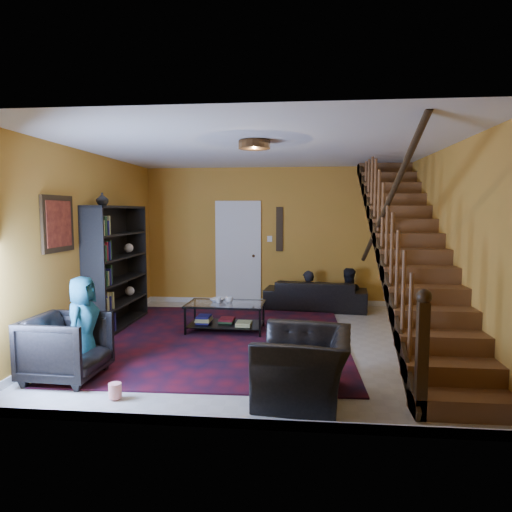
# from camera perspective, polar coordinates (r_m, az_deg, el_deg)

# --- Properties ---
(floor) EXTENTS (5.50, 5.50, 0.00)m
(floor) POSITION_cam_1_polar(r_m,az_deg,el_deg) (6.87, 0.50, -10.56)
(floor) COLOR beige
(floor) RESTS_ON ground
(room) EXTENTS (5.50, 5.50, 5.50)m
(room) POSITION_cam_1_polar(r_m,az_deg,el_deg) (8.34, -7.88, -7.34)
(room) COLOR orange
(room) RESTS_ON ground
(staircase) EXTENTS (0.95, 5.02, 3.18)m
(staircase) POSITION_cam_1_polar(r_m,az_deg,el_deg) (6.76, 18.73, 0.95)
(staircase) COLOR brown
(staircase) RESTS_ON floor
(bookshelf) EXTENTS (0.35, 1.80, 2.00)m
(bookshelf) POSITION_cam_1_polar(r_m,az_deg,el_deg) (7.83, -16.90, -1.59)
(bookshelf) COLOR black
(bookshelf) RESTS_ON floor
(door) EXTENTS (0.82, 0.05, 2.05)m
(door) POSITION_cam_1_polar(r_m,az_deg,el_deg) (9.42, -2.23, 0.21)
(door) COLOR silver
(door) RESTS_ON floor
(framed_picture) EXTENTS (0.04, 0.74, 0.74)m
(framed_picture) POSITION_cam_1_polar(r_m,az_deg,el_deg) (6.49, -23.54, 3.71)
(framed_picture) COLOR #94341B
(framed_picture) RESTS_ON room
(wall_hanging) EXTENTS (0.14, 0.03, 0.90)m
(wall_hanging) POSITION_cam_1_polar(r_m,az_deg,el_deg) (9.31, 2.96, 3.38)
(wall_hanging) COLOR black
(wall_hanging) RESTS_ON room
(ceiling_fixture) EXTENTS (0.40, 0.40, 0.10)m
(ceiling_fixture) POSITION_cam_1_polar(r_m,az_deg,el_deg) (5.86, -0.21, 13.74)
(ceiling_fixture) COLOR #3F2814
(ceiling_fixture) RESTS_ON room
(rug) EXTENTS (3.76, 4.27, 0.02)m
(rug) POSITION_cam_1_polar(r_m,az_deg,el_deg) (6.98, -4.26, -10.21)
(rug) COLOR #4D0D19
(rug) RESTS_ON floor
(sofa) EXTENTS (2.03, 0.97, 0.57)m
(sofa) POSITION_cam_1_polar(r_m,az_deg,el_deg) (9.02, 7.47, -4.82)
(sofa) COLOR black
(sofa) RESTS_ON floor
(armchair_left) EXTENTS (0.85, 0.83, 0.74)m
(armchair_left) POSITION_cam_1_polar(r_m,az_deg,el_deg) (5.70, -22.62, -10.50)
(armchair_left) COLOR black
(armchair_left) RESTS_ON floor
(armchair_right) EXTENTS (1.04, 1.16, 0.69)m
(armchair_right) POSITION_cam_1_polar(r_m,az_deg,el_deg) (4.80, 6.00, -13.46)
(armchair_right) COLOR black
(armchair_right) RESTS_ON floor
(person_adult_a) EXTENTS (0.45, 0.30, 1.21)m
(person_adult_a) POSITION_cam_1_polar(r_m,az_deg,el_deg) (9.09, 6.49, -5.58)
(person_adult_a) COLOR black
(person_adult_a) RESTS_ON sofa
(person_adult_b) EXTENTS (0.66, 0.54, 1.27)m
(person_adult_b) POSITION_cam_1_polar(r_m,az_deg,el_deg) (9.13, 11.33, -5.42)
(person_adult_b) COLOR black
(person_adult_b) RESTS_ON sofa
(person_child) EXTENTS (0.38, 0.57, 1.16)m
(person_child) POSITION_cam_1_polar(r_m,az_deg,el_deg) (5.79, -20.81, -8.07)
(person_child) COLOR #1B5566
(person_child) RESTS_ON armchair_left
(coffee_table) EXTENTS (1.23, 0.74, 0.46)m
(coffee_table) POSITION_cam_1_polar(r_m,az_deg,el_deg) (7.33, -3.81, -7.37)
(coffee_table) COLOR black
(coffee_table) RESTS_ON floor
(cup_a) EXTENTS (0.13, 0.13, 0.09)m
(cup_a) POSITION_cam_1_polar(r_m,az_deg,el_deg) (7.30, -3.37, -5.46)
(cup_a) COLOR #999999
(cup_a) RESTS_ON coffee_table
(cup_b) EXTENTS (0.12, 0.12, 0.09)m
(cup_b) POSITION_cam_1_polar(r_m,az_deg,el_deg) (7.29, -4.71, -5.50)
(cup_b) COLOR #999999
(cup_b) RESTS_ON coffee_table
(bowl) EXTENTS (0.30, 0.30, 0.06)m
(bowl) POSITION_cam_1_polar(r_m,az_deg,el_deg) (7.38, -4.79, -5.51)
(bowl) COLOR #999999
(bowl) RESTS_ON coffee_table
(vase) EXTENTS (0.18, 0.18, 0.19)m
(vase) POSITION_cam_1_polar(r_m,az_deg,el_deg) (7.31, -18.67, 6.75)
(vase) COLOR #999999
(vase) RESTS_ON bookshelf
(popcorn_bucket) EXTENTS (0.16, 0.16, 0.15)m
(popcorn_bucket) POSITION_cam_1_polar(r_m,az_deg,el_deg) (5.04, -17.20, -15.77)
(popcorn_bucket) COLOR red
(popcorn_bucket) RESTS_ON rug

